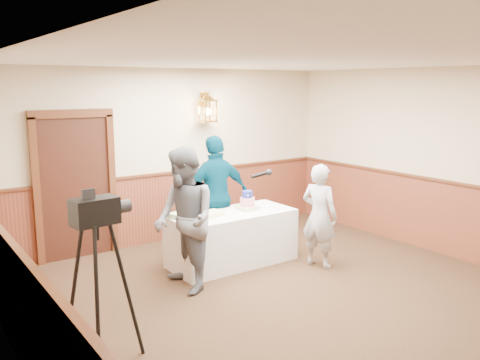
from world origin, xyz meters
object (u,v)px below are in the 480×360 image
Objects in this scene: tv_camera_rig at (99,295)px; baker at (319,216)px; tiered_cake at (247,202)px; assistant_p at (216,196)px; interviewer at (184,220)px; sheet_cake_yellow at (212,214)px; sheet_cake_green at (182,215)px; display_table at (232,238)px.

baker is at bearing 6.81° from tv_camera_rig.
tv_camera_rig is (-2.81, -1.67, -0.15)m from tiered_cake.
tiered_cake is 0.16× the size of assistant_p.
interviewer is at bearing 63.70° from baker.
tv_camera_rig is at bearing -142.94° from sheet_cake_yellow.
sheet_cake_green is 0.83m from assistant_p.
tiered_cake is 3.27m from tv_camera_rig.
assistant_p reaches higher than sheet_cake_yellow.
tv_camera_rig reaches higher than sheet_cake_green.
tiered_cake is at bearing 23.78° from tv_camera_rig.
sheet_cake_yellow reaches higher than display_table.
interviewer is 1.14× the size of tv_camera_rig.
display_table is 0.84m from sheet_cake_green.
tiered_cake is 0.93× the size of sheet_cake_yellow.
baker is (1.28, -0.80, -0.05)m from sheet_cake_yellow.
sheet_cake_green is at bearing 156.64° from sheet_cake_yellow.
sheet_cake_yellow is 1.50m from baker.
sheet_cake_green is (-0.38, 0.16, 0.00)m from sheet_cake_yellow.
tiered_cake is at bearing 2.41° from sheet_cake_yellow.
assistant_p is (0.76, 0.31, 0.12)m from sheet_cake_green.
baker is at bearing -40.50° from display_table.
interviewer is 1.00× the size of assistant_p.
assistant_p is (-0.89, 1.27, 0.17)m from baker.
assistant_p is 3.33m from tv_camera_rig.
sheet_cake_green is (-1.01, 0.14, -0.07)m from tiered_cake.
tiered_cake is 1.05m from baker.
display_table is 1.00× the size of assistant_p.
assistant_p is at bearing 51.19° from sheet_cake_yellow.
display_table is 3.03m from tv_camera_rig.
interviewer reaches higher than baker.
baker is (1.65, -0.96, -0.05)m from sheet_cake_green.
display_table is 5.93× the size of sheet_cake_green.
display_table is at bearing 0.29° from sheet_cake_yellow.
sheet_cake_green is at bearing 160.95° from interviewer.
tv_camera_rig reaches higher than tiered_cake.
assistant_p is (0.38, 0.47, 0.12)m from sheet_cake_yellow.
tiered_cake is 0.63m from sheet_cake_yellow.
baker is at bearing -51.79° from tiered_cake.
interviewer is (-1.02, -0.47, 0.53)m from display_table.
interviewer is 1.92m from tv_camera_rig.
sheet_cake_green is 0.19× the size of tv_camera_rig.
interviewer reaches higher than tiered_cake.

